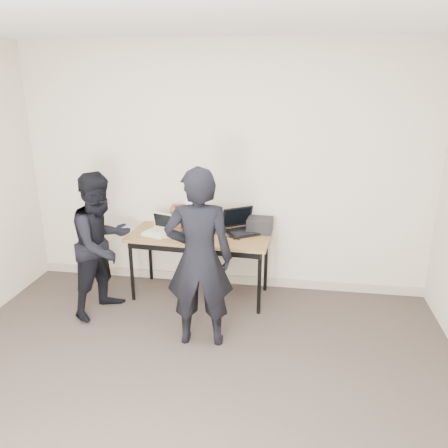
% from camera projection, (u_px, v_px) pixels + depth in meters
% --- Properties ---
extents(room, '(4.60, 4.60, 2.80)m').
position_uv_depth(room, '(167.00, 244.00, 2.66)').
color(room, '#3F3530').
rests_on(room, ground).
extents(desk, '(1.54, 0.74, 0.72)m').
position_uv_depth(desk, '(199.00, 240.00, 4.67)').
color(desk, brown).
rests_on(desk, ground).
extents(laptop_beige, '(0.33, 0.32, 0.21)m').
position_uv_depth(laptop_beige, '(158.00, 230.00, 4.67)').
color(laptop_beige, beige).
rests_on(laptop_beige, desk).
extents(laptop_center, '(0.40, 0.39, 0.27)m').
position_uv_depth(laptop_center, '(197.00, 229.00, 4.64)').
color(laptop_center, black).
rests_on(laptop_center, desk).
extents(laptop_right, '(0.48, 0.48, 0.26)m').
position_uv_depth(laptop_right, '(241.00, 227.00, 4.72)').
color(laptop_right, black).
rests_on(laptop_right, desk).
extents(leather_satchel, '(0.38, 0.22, 0.25)m').
position_uv_depth(leather_satchel, '(188.00, 216.00, 4.85)').
color(leather_satchel, brown).
rests_on(leather_satchel, desk).
extents(tissue, '(0.15, 0.12, 0.08)m').
position_uv_depth(tissue, '(190.00, 203.00, 4.80)').
color(tissue, white).
rests_on(tissue, leather_satchel).
extents(equipment_box, '(0.28, 0.24, 0.15)m').
position_uv_depth(equipment_box, '(260.00, 225.00, 4.72)').
color(equipment_box, black).
rests_on(equipment_box, desk).
extents(power_brick, '(0.07, 0.04, 0.03)m').
position_uv_depth(power_brick, '(175.00, 238.00, 4.53)').
color(power_brick, black).
rests_on(power_brick, desk).
extents(cables, '(1.00, 0.42, 0.01)m').
position_uv_depth(cables, '(196.00, 234.00, 4.66)').
color(cables, black).
rests_on(cables, desk).
extents(person_typist, '(0.64, 0.46, 1.64)m').
position_uv_depth(person_typist, '(199.00, 259.00, 3.79)').
color(person_typist, black).
rests_on(person_typist, ground).
extents(person_observer, '(0.80, 0.88, 1.47)m').
position_uv_depth(person_observer, '(102.00, 244.00, 4.35)').
color(person_observer, black).
rests_on(person_observer, ground).
extents(baseboard, '(4.50, 0.03, 0.10)m').
position_uv_depth(baseboard, '(224.00, 279.00, 5.17)').
color(baseboard, '#A79A8A').
rests_on(baseboard, ground).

